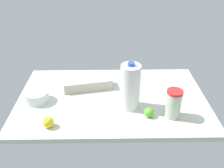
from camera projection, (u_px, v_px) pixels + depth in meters
countertop at (112, 99)px, 161.42cm from camera, size 120.00×76.00×3.00cm
egg_carton at (88, 84)px, 168.51cm from camera, size 33.67×16.36×6.70cm
milk_jug at (130, 87)px, 144.95cm from camera, size 11.67×11.67×29.62cm
tumbler_cup at (173, 104)px, 139.81cm from camera, size 8.98×8.98×17.12cm
mixing_bowl at (37, 96)px, 155.46cm from camera, size 14.53×14.53×6.70cm
lemon_near_front at (48, 122)px, 134.57cm from camera, size 6.16×6.16×6.16cm
lime_loose at (149, 112)px, 142.49cm from camera, size 5.63×5.63×5.63cm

